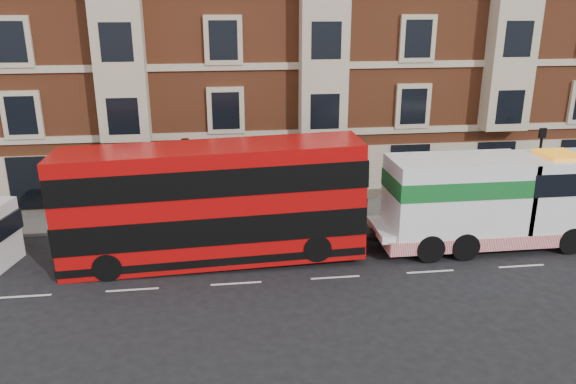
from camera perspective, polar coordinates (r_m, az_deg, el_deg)
The scene contains 8 objects.
ground at distance 22.99m, azimuth 4.83°, elevation -8.65°, with size 120.00×120.00×0.00m, color black.
sidewalk at distance 29.71m, azimuth 1.81°, elevation -1.98°, with size 90.00×3.00×0.15m, color slate.
victorian_terrace at distance 35.33m, azimuth 0.79°, elevation 17.84°, with size 45.00×12.00×20.40m.
lamp_post_west at distance 27.34m, azimuth -10.20°, elevation 1.64°, with size 0.35×0.15×4.35m.
lamp_post_east at distance 31.92m, azimuth 24.08°, elevation 2.74°, with size 0.35×0.15×4.35m.
double_decker_bus at distance 23.52m, azimuth -7.69°, elevation -1.00°, with size 12.50×2.87×5.06m.
tow_truck at distance 26.45m, azimuth 19.47°, elevation -0.78°, with size 10.01×2.96×4.17m.
pedestrian at distance 27.95m, azimuth -13.27°, elevation -1.84°, with size 0.61×0.40×1.68m, color #1A1933.
Camera 1 is at (-4.54, -19.97, 10.46)m, focal length 35.00 mm.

